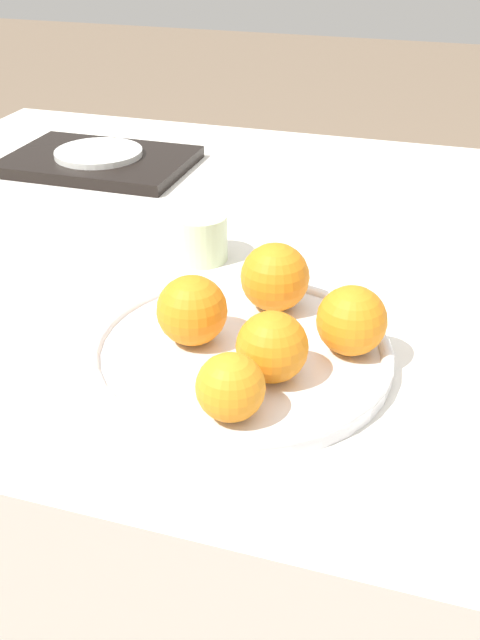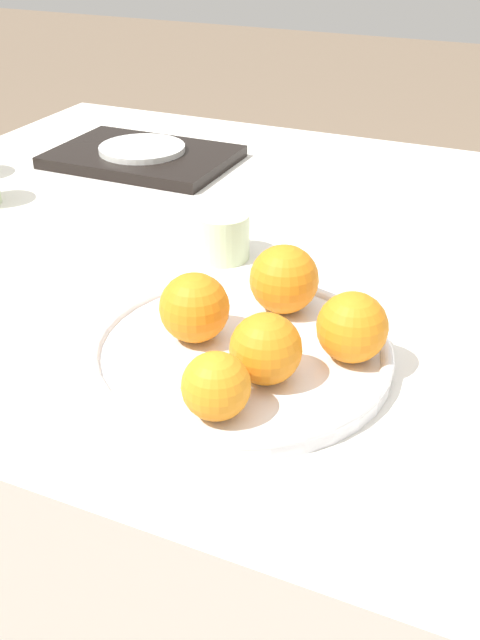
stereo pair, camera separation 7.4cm
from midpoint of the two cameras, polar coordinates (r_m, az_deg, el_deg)
name	(u,v)px [view 1 (the left image)]	position (r m, az deg, el deg)	size (l,w,h in m)	color
ground_plane	(223,605)	(1.52, -2.81, -20.96)	(12.00, 12.00, 0.00)	#7A6651
table	(220,451)	(1.25, -3.25, -9.99)	(1.25, 1.05, 0.76)	silver
fruit_platter	(240,352)	(0.76, -2.79, -2.57)	(0.31, 0.31, 0.02)	silver
orange_0	(272,347)	(0.70, -0.57, -2.17)	(0.07, 0.07, 0.07)	orange
orange_1	(275,277)	(0.82, 0.08, 3.22)	(0.08, 0.08, 0.08)	orange
orange_2	(192,310)	(0.76, -6.48, 0.65)	(0.07, 0.07, 0.07)	orange
orange_3	(352,321)	(0.74, 5.69, -0.13)	(0.07, 0.07, 0.07)	orange
orange_4	(230,387)	(0.65, -4.00, -5.24)	(0.06, 0.06, 0.06)	orange
serving_tray	(99,161)	(1.34, -12.27, 11.69)	(0.31, 0.21, 0.02)	black
side_plate	(99,153)	(1.34, -12.34, 12.30)	(0.15, 0.15, 0.01)	silver
cup_0	(199,237)	(0.97, -5.36, 6.26)	(0.07, 0.07, 0.06)	beige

